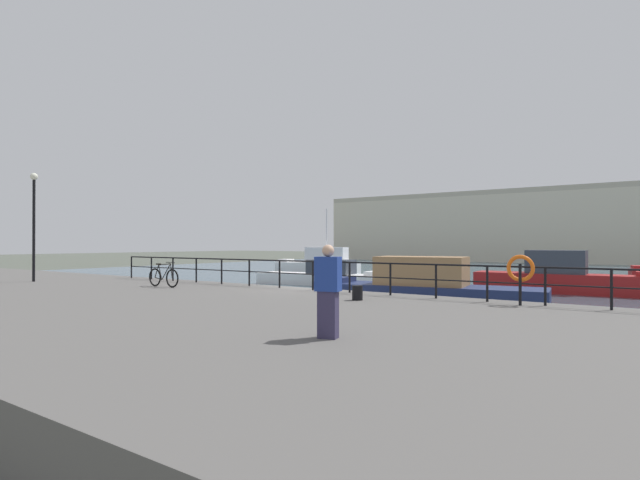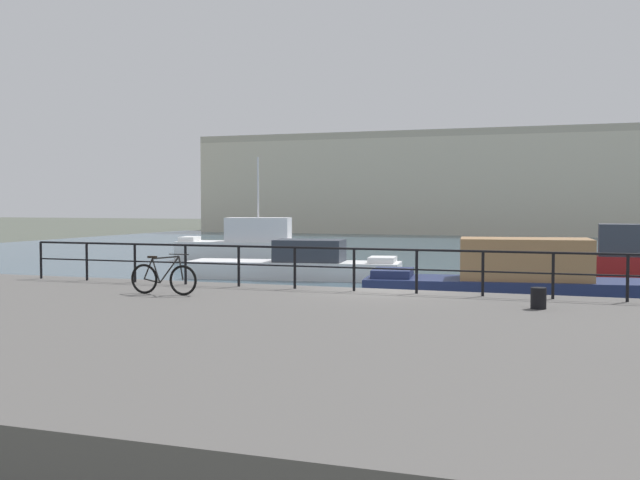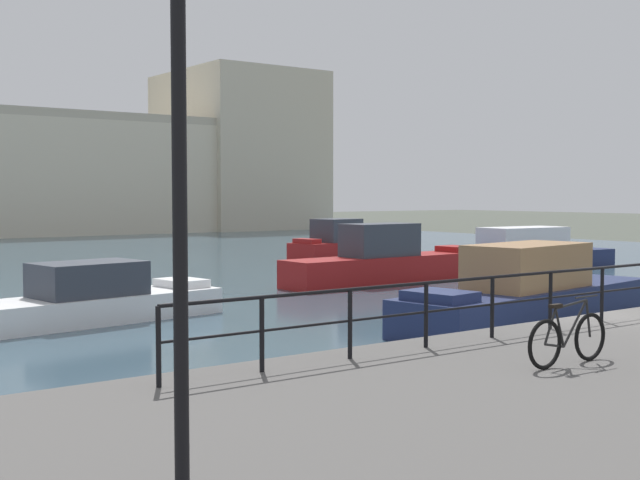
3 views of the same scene
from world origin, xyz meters
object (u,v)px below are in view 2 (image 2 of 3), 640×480
(moored_blue_motorboat, at_px, (527,285))
(moored_white_yacht, at_px, (247,244))
(parked_bicycle, at_px, (163,278))
(moored_red_daysailer, at_px, (300,265))
(mooring_bollard, at_px, (538,298))
(harbor_building, at_px, (621,179))

(moored_blue_motorboat, bearing_deg, moored_white_yacht, -52.33)
(parked_bicycle, bearing_deg, moored_red_daysailer, 97.93)
(moored_blue_motorboat, relative_size, mooring_bollard, 22.24)
(harbor_building, xyz_separation_m, moored_white_yacht, (-20.38, -43.61, -4.68))
(harbor_building, relative_size, moored_white_yacht, 9.54)
(moored_white_yacht, relative_size, moored_blue_motorboat, 0.77)
(moored_red_daysailer, bearing_deg, moored_white_yacht, 118.74)
(moored_blue_motorboat, relative_size, moored_red_daysailer, 1.07)
(moored_white_yacht, bearing_deg, moored_blue_motorboat, 123.38)
(parked_bicycle, relative_size, mooring_bollard, 4.02)
(moored_white_yacht, bearing_deg, mooring_bollard, 114.69)
(harbor_building, bearing_deg, moored_blue_motorboat, -93.87)
(harbor_building, relative_size, moored_blue_motorboat, 7.36)
(moored_white_yacht, bearing_deg, parked_bicycle, 97.89)
(harbor_building, distance_m, moored_blue_motorboat, 59.76)
(moored_blue_motorboat, bearing_deg, mooring_bollard, 88.39)
(harbor_building, xyz_separation_m, moored_red_daysailer, (-13.90, -52.22, -5.00))
(moored_red_daysailer, bearing_deg, parked_bicycle, -89.90)
(moored_white_yacht, relative_size, parked_bicycle, 4.26)
(moored_red_daysailer, relative_size, parked_bicycle, 5.16)
(moored_white_yacht, distance_m, moored_blue_motorboat, 22.76)
(harbor_building, relative_size, parked_bicycle, 40.70)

